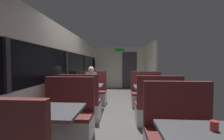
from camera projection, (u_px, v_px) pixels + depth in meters
ground_plane at (118, 113)px, 3.99m from camera, size 3.30×9.20×0.02m
carriage_window_panel_left at (66, 72)px, 4.03m from camera, size 0.09×8.48×2.30m
carriage_end_bulkhead at (121, 68)px, 8.12m from camera, size 2.90×0.11×2.30m
carriage_aisle_panel_right at (150, 68)px, 6.84m from camera, size 0.08×2.40×2.30m
dining_table_near_window at (47, 117)px, 1.93m from camera, size 0.90×0.70×0.74m
bench_near_window_facing_entry at (67, 120)px, 2.64m from camera, size 0.95×0.50×1.10m
dining_table_mid_window at (87, 88)px, 4.20m from camera, size 0.90×0.70×0.74m
bench_mid_window_facing_end at (80, 106)px, 3.51m from camera, size 0.95×0.50×1.10m
bench_mid_window_facing_entry at (92, 94)px, 4.91m from camera, size 0.95×0.50×1.10m
bench_front_aisle_facing_entry at (181, 140)px, 1.93m from camera, size 0.95×0.50×1.10m
dining_table_rear_aisle at (151, 90)px, 3.88m from camera, size 0.90×0.70×0.74m
bench_rear_aisle_facing_end at (157, 110)px, 3.20m from camera, size 0.95×0.50×1.10m
bench_rear_aisle_facing_entry at (146, 96)px, 4.59m from camera, size 0.95×0.50×1.10m
seated_passenger at (91, 88)px, 4.82m from camera, size 0.47×0.55×1.26m
coffee_cup_primary at (214, 126)px, 1.31m from camera, size 0.07×0.07×0.09m
coffee_cup_secondary at (90, 84)px, 4.08m from camera, size 0.07×0.07×0.09m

